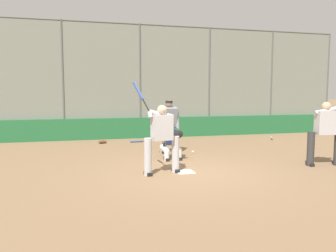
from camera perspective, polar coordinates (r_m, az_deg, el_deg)
The scene contains 13 objects.
ground_plane at distance 8.16m, azimuth 2.97°, elevation -8.00°, with size 160.00×160.00×0.00m, color #846647.
home_plate_marker at distance 8.16m, azimuth 2.97°, elevation -7.96°, with size 0.43×0.43×0.01m, color white.
backstop_fence at distance 14.29m, azimuth -4.87°, elevation 8.10°, with size 19.16×0.08×4.89m.
padding_wall at distance 14.26m, azimuth -4.73°, elevation -0.32°, with size 18.70×0.18×0.88m, color #236638.
bleachers_beyond at distance 16.66m, azimuth -12.15°, elevation 0.58°, with size 13.35×2.50×1.48m.
batter_at_plate at distance 7.83m, azimuth -1.14°, elevation -1.85°, with size 1.12×0.56×2.22m.
catcher_behind_plate at distance 9.59m, azimuth 0.58°, elevation -2.39°, with size 0.60×0.71×1.13m.
umpire_home at distance 10.56m, azimuth 0.15°, elevation 0.19°, with size 0.69×0.46×1.71m.
batter_on_deck at distance 9.67m, azimuth 25.75°, elevation -0.80°, with size 1.01×0.75×2.29m.
spare_bat_near_backstop at distance 13.06m, azimuth -5.31°, elevation -2.69°, with size 0.81×0.10×0.07m.
spare_bat_by_padding at distance 14.74m, azimuth 17.55°, elevation -1.97°, with size 0.42×0.73×0.07m.
fielding_glove_on_dirt at distance 12.95m, azimuth -11.37°, elevation -2.74°, with size 0.32×0.24×0.12m.
baseball_loose at distance 10.72m, azimuth 4.33°, elevation -4.50°, with size 0.07×0.07×0.07m, color white.
Camera 1 is at (2.38, 7.57, 1.93)m, focal length 35.00 mm.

